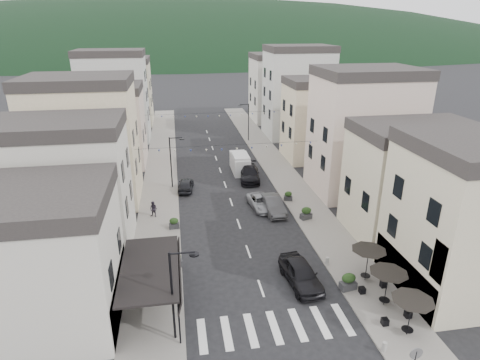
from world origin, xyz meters
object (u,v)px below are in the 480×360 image
object	(u,v)px
parked_car_d	(250,173)
delivery_van	(240,163)
parked_car_b	(273,205)
parked_car_a	(301,273)
pedestrian_a	(158,255)
pedestrian_b	(154,209)
parked_car_c	(261,202)
parked_car_e	(186,185)

from	to	relation	value
parked_car_d	delivery_van	bearing A→B (deg)	109.48
parked_car_b	delivery_van	xyz separation A→B (m)	(-1.31, 12.24, 0.38)
parked_car_b	delivery_van	world-z (taller)	delivery_van
parked_car_a	pedestrian_a	xyz separation A→B (m)	(-10.22, 4.04, 0.08)
parked_car_a	pedestrian_b	world-z (taller)	pedestrian_b
parked_car_c	pedestrian_a	xyz separation A→B (m)	(-10.08, -8.97, 0.30)
pedestrian_b	parked_car_c	bearing A→B (deg)	28.38
delivery_van	pedestrian_a	bearing A→B (deg)	-115.80
parked_car_b	delivery_van	bearing A→B (deg)	93.80
parked_car_a	pedestrian_b	bearing A→B (deg)	125.41
parked_car_a	parked_car_d	xyz separation A→B (m)	(0.19, 21.00, -0.05)
delivery_van	pedestrian_b	distance (m)	15.61
delivery_van	parked_car_e	bearing A→B (deg)	-143.56
parked_car_b	delivery_van	distance (m)	12.32
parked_car_e	pedestrian_b	distance (m)	7.26
parked_car_b	parked_car_d	size ratio (longest dim) A/B	0.86
parked_car_c	parked_car_d	world-z (taller)	parked_car_d
parked_car_c	delivery_van	xyz separation A→B (m)	(-0.34, 11.14, 0.53)
delivery_van	pedestrian_b	world-z (taller)	delivery_van
parked_car_b	parked_car_a	bearing A→B (deg)	-96.34
pedestrian_b	pedestrian_a	bearing A→B (deg)	-60.16
parked_car_e	pedestrian_a	distance (m)	15.15
parked_car_c	pedestrian_a	world-z (taller)	pedestrian_a
parked_car_d	parked_car_c	bearing A→B (deg)	-84.76
pedestrian_a	parked_car_c	bearing A→B (deg)	7.20
parked_car_c	pedestrian_b	xyz separation A→B (m)	(-10.71, -0.52, 0.28)
parked_car_b	pedestrian_a	distance (m)	13.57
parked_car_e	parked_car_d	bearing A→B (deg)	-157.83
parked_car_c	pedestrian_b	distance (m)	10.72
parked_car_e	delivery_van	size ratio (longest dim) A/B	0.80
pedestrian_a	delivery_van	bearing A→B (deg)	29.70
parked_car_e	parked_car_a	bearing A→B (deg)	118.94
delivery_van	parked_car_c	bearing A→B (deg)	-88.20
parked_car_a	parked_car_d	distance (m)	21.00
parked_car_c	pedestrian_b	bearing A→B (deg)	176.06
parked_car_d	pedestrian_a	bearing A→B (deg)	-113.96
parked_car_b	parked_car_c	world-z (taller)	parked_car_b
parked_car_a	delivery_van	bearing A→B (deg)	85.57
parked_car_b	parked_car_e	distance (m)	10.94
parked_car_b	parked_car_d	xyz separation A→B (m)	(-0.65, 9.10, 0.02)
pedestrian_b	delivery_van	bearing A→B (deg)	73.96
parked_car_a	pedestrian_b	distance (m)	16.54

